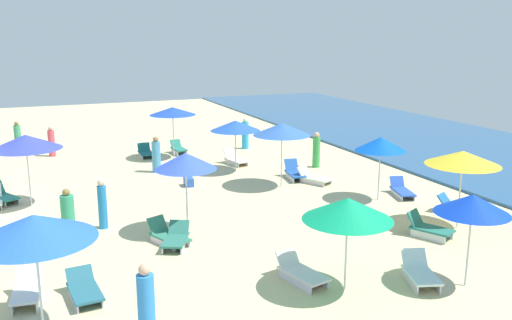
{
  "coord_description": "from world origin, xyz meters",
  "views": [
    {
      "loc": [
        20.44,
        2.51,
        6.13
      ],
      "look_at": [
        1.17,
        10.59,
        1.31
      ],
      "focal_mm": 38.73,
      "sensor_mm": 36.0,
      "label": 1
    }
  ],
  "objects_px": {
    "lounge_chair_8_0": "(457,207)",
    "beachgoer_3": "(68,218)",
    "lounge_chair_1_1": "(314,178)",
    "umbrella_7": "(173,111)",
    "beachgoer_2": "(156,156)",
    "lounge_chair_0_0": "(301,272)",
    "lounge_chair_5_0": "(402,190)",
    "beachgoer_4": "(316,151)",
    "beachgoer_6": "(102,205)",
    "umbrella_8": "(463,158)",
    "umbrella_2": "(472,204)",
    "lounge_chair_7_1": "(178,149)",
    "umbrella_6": "(186,161)",
    "lounge_chair_6_0": "(176,239)",
    "lounge_chair_6_1": "(168,236)",
    "beachgoer_5": "(245,134)",
    "lounge_chair_7_0": "(146,152)",
    "lounge_chair_9_0": "(235,159)",
    "umbrella_5": "(381,144)",
    "umbrella_0": "(348,209)",
    "lounge_chair_1_0": "(295,173)",
    "lounge_chair_2_0": "(420,273)",
    "umbrella_9": "(235,126)",
    "umbrella_4": "(34,227)",
    "beachgoer_0": "(52,142)",
    "lounge_chair_4_1": "(27,291)",
    "beachgoer_7": "(18,138)",
    "lounge_chair_3_1": "(3,196)",
    "lounge_chair_8_1": "(429,228)",
    "cooler_box_0": "(189,182)",
    "umbrella_1": "(282,129)",
    "lounge_chair_4_0": "(84,290)"
  },
  "relations": [
    {
      "from": "beachgoer_4",
      "to": "beachgoer_2",
      "type": "bearing_deg",
      "value": -82.72
    },
    {
      "from": "lounge_chair_6_1",
      "to": "beachgoer_3",
      "type": "distance_m",
      "value": 3.0
    },
    {
      "from": "umbrella_2",
      "to": "lounge_chair_9_0",
      "type": "xyz_separation_m",
      "value": [
        -14.35,
        -0.71,
        -1.87
      ]
    },
    {
      "from": "lounge_chair_1_1",
      "to": "lounge_chair_8_1",
      "type": "xyz_separation_m",
      "value": [
        6.92,
        0.24,
        0.05
      ]
    },
    {
      "from": "beachgoer_4",
      "to": "beachgoer_6",
      "type": "relative_size",
      "value": 1.02
    },
    {
      "from": "lounge_chair_6_1",
      "to": "lounge_chair_8_1",
      "type": "relative_size",
      "value": 1.06
    },
    {
      "from": "umbrella_4",
      "to": "lounge_chair_7_1",
      "type": "distance_m",
      "value": 17.7
    },
    {
      "from": "umbrella_0",
      "to": "umbrella_7",
      "type": "bearing_deg",
      "value": -179.38
    },
    {
      "from": "lounge_chair_1_1",
      "to": "umbrella_4",
      "type": "xyz_separation_m",
      "value": [
        8.34,
        -10.91,
        2.12
      ]
    },
    {
      "from": "beachgoer_2",
      "to": "beachgoer_5",
      "type": "relative_size",
      "value": 0.97
    },
    {
      "from": "beachgoer_3",
      "to": "beachgoer_2",
      "type": "bearing_deg",
      "value": 81.37
    },
    {
      "from": "lounge_chair_3_1",
      "to": "umbrella_7",
      "type": "xyz_separation_m",
      "value": [
        -4.79,
        7.72,
        2.13
      ]
    },
    {
      "from": "lounge_chair_1_1",
      "to": "umbrella_7",
      "type": "distance_m",
      "value": 8.29
    },
    {
      "from": "umbrella_6",
      "to": "lounge_chair_9_0",
      "type": "distance_m",
      "value": 9.53
    },
    {
      "from": "umbrella_8",
      "to": "umbrella_2",
      "type": "bearing_deg",
      "value": -39.83
    },
    {
      "from": "umbrella_4",
      "to": "umbrella_7",
      "type": "distance_m",
      "value": 16.56
    },
    {
      "from": "beachgoer_4",
      "to": "lounge_chair_6_0",
      "type": "bearing_deg",
      "value": -27.68
    },
    {
      "from": "umbrella_1",
      "to": "beachgoer_4",
      "type": "xyz_separation_m",
      "value": [
        -2.4,
        2.94,
        -1.6
      ]
    },
    {
      "from": "lounge_chair_5_0",
      "to": "lounge_chair_7_0",
      "type": "bearing_deg",
      "value": 141.79
    },
    {
      "from": "beachgoer_6",
      "to": "cooler_box_0",
      "type": "height_order",
      "value": "beachgoer_6"
    },
    {
      "from": "umbrella_0",
      "to": "beachgoer_4",
      "type": "xyz_separation_m",
      "value": [
        -11.43,
        5.49,
        -1.29
      ]
    },
    {
      "from": "lounge_chair_3_1",
      "to": "lounge_chair_9_0",
      "type": "xyz_separation_m",
      "value": [
        -2.37,
        10.08,
        -0.0
      ]
    },
    {
      "from": "lounge_chair_0_0",
      "to": "cooler_box_0",
      "type": "xyz_separation_m",
      "value": [
        -9.74,
        -0.14,
        -0.07
      ]
    },
    {
      "from": "umbrella_0",
      "to": "beachgoer_3",
      "type": "relative_size",
      "value": 1.4
    },
    {
      "from": "lounge_chair_7_0",
      "to": "umbrella_8",
      "type": "distance_m",
      "value": 16.1
    },
    {
      "from": "lounge_chair_6_0",
      "to": "beachgoer_6",
      "type": "relative_size",
      "value": 0.92
    },
    {
      "from": "lounge_chair_8_0",
      "to": "beachgoer_3",
      "type": "relative_size",
      "value": 0.87
    },
    {
      "from": "lounge_chair_6_0",
      "to": "umbrella_8",
      "type": "height_order",
      "value": "umbrella_8"
    },
    {
      "from": "lounge_chair_4_0",
      "to": "beachgoer_3",
      "type": "relative_size",
      "value": 0.87
    },
    {
      "from": "umbrella_7",
      "to": "lounge_chair_9_0",
      "type": "height_order",
      "value": "umbrella_7"
    },
    {
      "from": "lounge_chair_6_1",
      "to": "beachgoer_6",
      "type": "bearing_deg",
      "value": 104.85
    },
    {
      "from": "umbrella_5",
      "to": "beachgoer_3",
      "type": "height_order",
      "value": "umbrella_5"
    },
    {
      "from": "beachgoer_4",
      "to": "lounge_chair_9_0",
      "type": "bearing_deg",
      "value": -98.11
    },
    {
      "from": "lounge_chair_1_0",
      "to": "beachgoer_7",
      "type": "bearing_deg",
      "value": 145.52
    },
    {
      "from": "lounge_chair_4_1",
      "to": "beachgoer_7",
      "type": "height_order",
      "value": "beachgoer_7"
    },
    {
      "from": "lounge_chair_7_1",
      "to": "umbrella_6",
      "type": "bearing_deg",
      "value": -107.43
    },
    {
      "from": "umbrella_0",
      "to": "lounge_chair_4_0",
      "type": "distance_m",
      "value": 6.5
    },
    {
      "from": "lounge_chair_0_0",
      "to": "lounge_chair_5_0",
      "type": "relative_size",
      "value": 1.01
    },
    {
      "from": "lounge_chair_2_0",
      "to": "umbrella_4",
      "type": "xyz_separation_m",
      "value": [
        -1.07,
        -8.81,
        2.08
      ]
    },
    {
      "from": "lounge_chair_2_0",
      "to": "lounge_chair_6_1",
      "type": "bearing_deg",
      "value": 154.11
    },
    {
      "from": "lounge_chair_0_0",
      "to": "lounge_chair_6_0",
      "type": "xyz_separation_m",
      "value": [
        -3.52,
        -2.3,
        -0.01
      ]
    },
    {
      "from": "lounge_chair_1_0",
      "to": "lounge_chair_8_1",
      "type": "xyz_separation_m",
      "value": [
        7.79,
        0.69,
        0.01
      ]
    },
    {
      "from": "umbrella_9",
      "to": "beachgoer_0",
      "type": "relative_size",
      "value": 1.53
    },
    {
      "from": "lounge_chair_2_0",
      "to": "lounge_chair_6_1",
      "type": "height_order",
      "value": "lounge_chair_2_0"
    },
    {
      "from": "lounge_chair_1_0",
      "to": "umbrella_6",
      "type": "xyz_separation_m",
      "value": [
        4.55,
        -6.04,
        2.04
      ]
    },
    {
      "from": "umbrella_2",
      "to": "lounge_chair_4_1",
      "type": "xyz_separation_m",
      "value": [
        -3.28,
        -10.06,
        -1.85
      ]
    },
    {
      "from": "lounge_chair_1_1",
      "to": "beachgoer_5",
      "type": "height_order",
      "value": "beachgoer_5"
    },
    {
      "from": "lounge_chair_4_1",
      "to": "lounge_chair_5_0",
      "type": "height_order",
      "value": "lounge_chair_4_1"
    },
    {
      "from": "beachgoer_3",
      "to": "lounge_chair_9_0",
      "type": "bearing_deg",
      "value": 64.14
    },
    {
      "from": "umbrella_9",
      "to": "beachgoer_6",
      "type": "xyz_separation_m",
      "value": [
        5.34,
        -6.56,
        -1.32
      ]
    }
  ]
}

